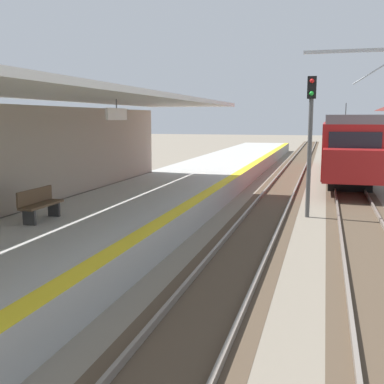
# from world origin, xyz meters

# --- Properties ---
(station_platform) EXTENTS (5.00, 80.00, 0.91)m
(station_platform) POSITION_xyz_m (-2.50, 16.00, 0.45)
(station_platform) COLOR #A8A8A3
(station_platform) RESTS_ON ground
(station_building_with_canopy) EXTENTS (4.85, 24.00, 4.43)m
(station_building_with_canopy) POSITION_xyz_m (-4.30, 11.95, 2.66)
(station_building_with_canopy) COLOR #4C4C4C
(station_building_with_canopy) RESTS_ON ground
(track_pair_nearest_platform) EXTENTS (2.34, 120.00, 0.16)m
(track_pair_nearest_platform) POSITION_xyz_m (1.90, 20.00, 0.05)
(track_pair_nearest_platform) COLOR #4C3D2D
(track_pair_nearest_platform) RESTS_ON ground
(track_pair_middle) EXTENTS (2.34, 120.00, 0.16)m
(track_pair_middle) POSITION_xyz_m (5.30, 20.00, 0.05)
(track_pair_middle) COLOR #4C3D2D
(track_pair_middle) RESTS_ON ground
(approaching_train) EXTENTS (2.93, 19.60, 4.76)m
(approaching_train) POSITION_xyz_m (5.30, 32.06, 2.18)
(approaching_train) COLOR maroon
(approaching_train) RESTS_ON ground
(rail_signal_post) EXTENTS (0.32, 0.34, 5.20)m
(rail_signal_post) POSITION_xyz_m (3.44, 18.54, 3.19)
(rail_signal_post) COLOR #4C4C4C
(rail_signal_post) RESTS_ON ground
(platform_bench) EXTENTS (0.45, 1.60, 0.88)m
(platform_bench) POSITION_xyz_m (-3.52, 11.65, 1.37)
(platform_bench) COLOR brown
(platform_bench) RESTS_ON station_platform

